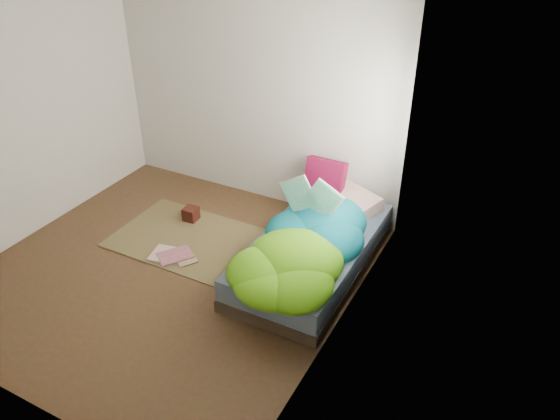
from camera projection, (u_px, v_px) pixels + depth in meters
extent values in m
cube|color=#44331A|center=(169.00, 272.00, 5.40)|extent=(3.50, 3.50, 0.00)
cube|color=silver|center=(255.00, 92.00, 6.04)|extent=(3.50, 0.04, 2.60)
cube|color=silver|center=(14.00, 117.00, 5.41)|extent=(0.04, 3.50, 2.60)
cube|color=silver|center=(341.00, 200.00, 4.02)|extent=(0.04, 3.50, 2.60)
cube|color=white|center=(380.00, 142.00, 4.66)|extent=(0.01, 1.00, 1.20)
cube|color=#3A2C1F|center=(312.00, 263.00, 5.42)|extent=(1.00, 2.00, 0.12)
cube|color=#4D5D7B|center=(313.00, 249.00, 5.34)|extent=(0.98, 1.96, 0.22)
cube|color=brown|center=(190.00, 239.00, 5.87)|extent=(1.60, 1.10, 0.01)
cube|color=beige|center=(351.00, 200.00, 5.78)|extent=(0.71, 0.60, 0.14)
cube|color=#510528|center=(325.00, 179.00, 5.87)|extent=(0.43, 0.14, 0.43)
cube|color=black|center=(191.00, 214.00, 6.16)|extent=(0.16, 0.16, 0.15)
imported|color=white|center=(153.00, 252.00, 5.64)|extent=(0.26, 0.32, 0.02)
imported|color=#D07890|center=(172.00, 249.00, 5.67)|extent=(0.40, 0.42, 0.03)
imported|color=tan|center=(176.00, 261.00, 5.51)|extent=(0.33, 0.31, 0.02)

